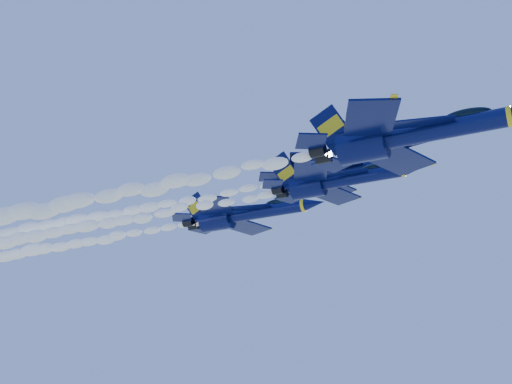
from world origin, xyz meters
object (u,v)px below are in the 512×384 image
at_px(jet_second, 337,180).
at_px(jet_third, 333,173).
at_px(jet_lead, 407,135).
at_px(jet_fourth, 244,214).

bearing_deg(jet_second, jet_third, 113.97).
xyz_separation_m(jet_lead, jet_fourth, (-28.06, 27.06, 6.39)).
relative_size(jet_lead, jet_third, 1.11).
height_order(jet_lead, jet_fourth, jet_fourth).
height_order(jet_lead, jet_second, jet_second).
distance_m(jet_lead, jet_third, 20.73).
relative_size(jet_second, jet_third, 0.95).
bearing_deg(jet_fourth, jet_second, -39.47).
xyz_separation_m(jet_lead, jet_second, (-10.11, 12.27, 2.43)).
xyz_separation_m(jet_second, jet_fourth, (-17.95, 14.78, 3.96)).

